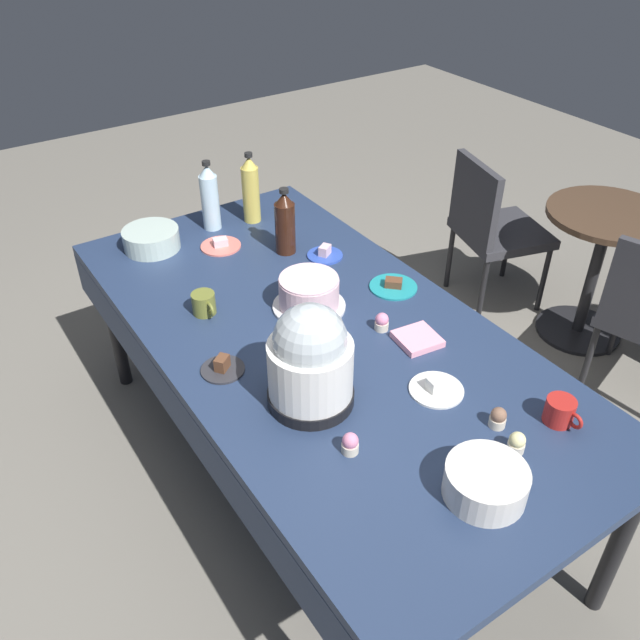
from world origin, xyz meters
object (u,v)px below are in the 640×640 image
(dessert_plate_coral, at_px, (221,245))
(round_cafe_table, at_px, (599,252))
(ceramic_snack_bowl, at_px, (486,482))
(dessert_plate_charcoal, at_px, (222,367))
(glass_salad_bowl, at_px, (151,239))
(soda_bottle_water, at_px, (210,198))
(maroon_chair_left, at_px, (492,224))
(cupcake_rose, at_px, (382,322))
(cupcake_cocoa, at_px, (350,444))
(cupcake_lemon, at_px, (498,418))
(coffee_mug_red, at_px, (560,411))
(potluck_table, at_px, (320,345))
(dessert_plate_white, at_px, (437,388))
(dessert_plate_teal, at_px, (393,286))
(soda_bottle_cola, at_px, (285,223))
(coffee_mug_olive, at_px, (204,304))
(cupcake_berry, at_px, (517,443))
(soda_bottle_ginger_ale, at_px, (251,190))
(slow_cooker, at_px, (310,360))
(frosted_layer_cake, at_px, (309,294))
(dessert_plate_cobalt, at_px, (325,254))

(dessert_plate_coral, xyz_separation_m, round_cafe_table, (0.69, 1.73, -0.26))
(ceramic_snack_bowl, xyz_separation_m, dessert_plate_charcoal, (-0.85, -0.35, -0.03))
(glass_salad_bowl, bearing_deg, ceramic_snack_bowl, 7.52)
(soda_bottle_water, relative_size, round_cafe_table, 0.44)
(dessert_plate_charcoal, relative_size, maroon_chair_left, 0.17)
(cupcake_rose, distance_m, cupcake_cocoa, 0.60)
(cupcake_lemon, distance_m, coffee_mug_red, 0.19)
(cupcake_cocoa, bearing_deg, cupcake_lemon, 69.44)
(potluck_table, height_order, maroon_chair_left, maroon_chair_left)
(dessert_plate_charcoal, xyz_separation_m, cupcake_cocoa, (0.53, 0.14, 0.02))
(dessert_plate_white, distance_m, cupcake_lemon, 0.22)
(maroon_chair_left, bearing_deg, glass_salad_bowl, -100.32)
(dessert_plate_teal, bearing_deg, potluck_table, -79.01)
(dessert_plate_white, bearing_deg, maroon_chair_left, 127.35)
(cupcake_lemon, bearing_deg, soda_bottle_cola, 179.36)
(dessert_plate_coral, relative_size, coffee_mug_olive, 1.37)
(soda_bottle_water, bearing_deg, round_cafe_table, 62.81)
(glass_salad_bowl, relative_size, dessert_plate_white, 1.36)
(cupcake_berry, distance_m, soda_bottle_ginger_ale, 1.67)
(dessert_plate_charcoal, bearing_deg, dessert_plate_white, 47.81)
(slow_cooker, xyz_separation_m, round_cafe_table, (-0.33, 1.94, -0.42))
(glass_salad_bowl, bearing_deg, maroon_chair_left, 79.68)
(coffee_mug_olive, bearing_deg, dessert_plate_white, 28.05)
(cupcake_rose, bearing_deg, potluck_table, -120.26)
(cupcake_lemon, relative_size, cupcake_cocoa, 1.00)
(soda_bottle_cola, distance_m, coffee_mug_olive, 0.54)
(soda_bottle_ginger_ale, bearing_deg, dessert_plate_teal, 12.75)
(dessert_plate_charcoal, relative_size, coffee_mug_red, 1.15)
(cupcake_cocoa, bearing_deg, coffee_mug_olive, -176.98)
(frosted_layer_cake, distance_m, ceramic_snack_bowl, 0.99)
(slow_cooker, distance_m, dessert_plate_white, 0.43)
(dessert_plate_white, distance_m, dessert_plate_teal, 0.60)
(dessert_plate_charcoal, xyz_separation_m, cupcake_berry, (0.79, 0.53, 0.02))
(frosted_layer_cake, bearing_deg, dessert_plate_white, 7.94)
(glass_salad_bowl, xyz_separation_m, soda_bottle_cola, (0.34, 0.46, 0.09))
(potluck_table, relative_size, soda_bottle_cola, 7.64)
(glass_salad_bowl, relative_size, cupcake_cocoa, 3.52)
(coffee_mug_olive, distance_m, maroon_chair_left, 1.82)
(dessert_plate_white, relative_size, coffee_mug_olive, 1.39)
(dessert_plate_cobalt, height_order, cupcake_rose, cupcake_rose)
(frosted_layer_cake, xyz_separation_m, dessert_plate_charcoal, (0.14, -0.43, -0.05))
(coffee_mug_olive, bearing_deg, soda_bottle_water, 151.31)
(round_cafe_table, bearing_deg, cupcake_lemon, -64.49)
(dessert_plate_coral, bearing_deg, soda_bottle_water, 164.39)
(cupcake_lemon, bearing_deg, maroon_chair_left, 133.68)
(dessert_plate_white, xyz_separation_m, round_cafe_table, (-0.52, 1.58, -0.26))
(soda_bottle_cola, bearing_deg, cupcake_cocoa, -22.25)
(dessert_plate_teal, height_order, round_cafe_table, dessert_plate_teal)
(cupcake_cocoa, bearing_deg, dessert_plate_coral, 169.85)
(ceramic_snack_bowl, distance_m, round_cafe_table, 1.99)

